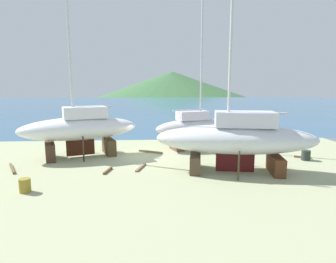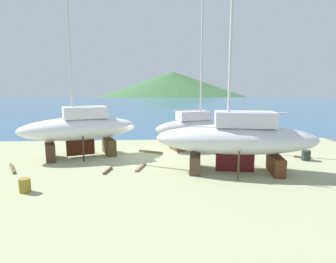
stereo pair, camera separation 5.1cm
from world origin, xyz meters
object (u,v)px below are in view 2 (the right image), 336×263
object	(u,v)px
barrel_rust_mid	(259,147)
barrel_tipped_left	(306,155)
barrel_ochre	(25,185)
sailboat_far_slipway	(236,138)
worker	(223,152)
sailboat_mid_port	(80,128)
sailboat_small_center	(196,127)

from	to	relation	value
barrel_rust_mid	barrel_tipped_left	world-z (taller)	barrel_tipped_left
barrel_ochre	sailboat_far_slipway	bearing A→B (deg)	13.58
worker	barrel_rust_mid	size ratio (longest dim) A/B	1.80
sailboat_far_slipway	barrel_ochre	bearing A→B (deg)	23.16
barrel_tipped_left	sailboat_far_slipway	bearing A→B (deg)	-157.61
sailboat_mid_port	barrel_ochre	bearing A→B (deg)	60.97
sailboat_small_center	barrel_tipped_left	bearing A→B (deg)	-48.37
sailboat_far_slipway	barrel_rust_mid	bearing A→B (deg)	-113.57
worker	barrel_tipped_left	distance (m)	6.73
sailboat_small_center	barrel_ochre	bearing A→B (deg)	-154.27
sailboat_mid_port	barrel_tipped_left	distance (m)	18.16
sailboat_mid_port	barrel_rust_mid	world-z (taller)	sailboat_mid_port
sailboat_far_slipway	sailboat_mid_port	bearing A→B (deg)	-13.65
sailboat_mid_port	barrel_rust_mid	bearing A→B (deg)	164.02
sailboat_mid_port	barrel_ochre	world-z (taller)	sailboat_mid_port
sailboat_small_center	barrel_ochre	size ratio (longest dim) A/B	17.15
barrel_rust_mid	barrel_ochre	size ratio (longest dim) A/B	1.20
barrel_rust_mid	sailboat_far_slipway	bearing A→B (deg)	-123.16
sailboat_mid_port	barrel_ochre	distance (m)	8.37
sailboat_small_center	worker	distance (m)	5.47
sailboat_small_center	sailboat_far_slipway	size ratio (longest dim) A/B	0.87
sailboat_mid_port	barrel_tipped_left	size ratio (longest dim) A/B	21.98
sailboat_far_slipway	barrel_tipped_left	world-z (taller)	sailboat_far_slipway
barrel_rust_mid	barrel_ochre	bearing A→B (deg)	-151.37
sailboat_mid_port	worker	size ratio (longest dim) A/B	10.14
worker	barrel_ochre	xyz separation A→B (m)	(-12.47, -5.30, -0.49)
sailboat_mid_port	sailboat_far_slipway	distance (m)	12.52
sailboat_mid_port	worker	world-z (taller)	sailboat_mid_port
sailboat_mid_port	barrel_ochre	size ratio (longest dim) A/B	22.00
barrel_rust_mid	barrel_tipped_left	distance (m)	4.20
sailboat_mid_port	barrel_rust_mid	xyz separation A→B (m)	(15.46, 1.10, -2.07)
barrel_tipped_left	barrel_ochre	bearing A→B (deg)	-163.39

